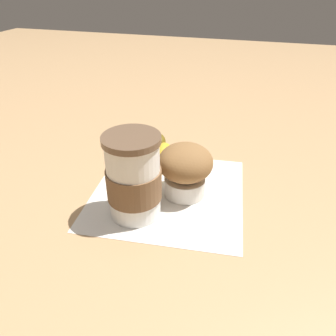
% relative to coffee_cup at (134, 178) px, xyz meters
% --- Properties ---
extents(ground_plane, '(3.00, 3.00, 0.00)m').
position_rel_coffee_cup_xyz_m(ground_plane, '(0.07, -0.04, -0.07)').
color(ground_plane, tan).
extents(paper_napkin, '(0.29, 0.29, 0.00)m').
position_rel_coffee_cup_xyz_m(paper_napkin, '(0.07, -0.04, -0.07)').
color(paper_napkin, white).
rests_on(paper_napkin, ground_plane).
extents(coffee_cup, '(0.09, 0.09, 0.14)m').
position_rel_coffee_cup_xyz_m(coffee_cup, '(0.00, 0.00, 0.00)').
color(coffee_cup, white).
rests_on(coffee_cup, paper_napkin).
extents(muffin, '(0.10, 0.10, 0.10)m').
position_rel_coffee_cup_xyz_m(muffin, '(0.08, -0.07, -0.01)').
color(muffin, white).
rests_on(muffin, paper_napkin).
extents(banana, '(0.15, 0.07, 0.04)m').
position_rel_coffee_cup_xyz_m(banana, '(0.18, 0.01, -0.05)').
color(banana, gold).
rests_on(banana, paper_napkin).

